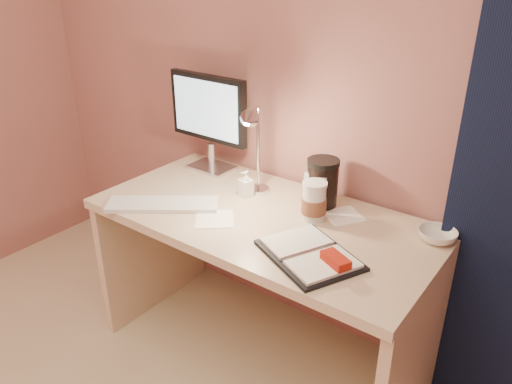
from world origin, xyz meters
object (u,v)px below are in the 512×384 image
Objects in this scene: planner at (311,254)px; bowl at (437,236)px; desk at (273,254)px; dark_jar at (322,185)px; coffee_cup at (314,202)px; product_box at (319,190)px; monitor at (210,114)px; keyboard at (163,204)px; desk_lamp at (237,140)px; lotion_bottle at (246,184)px.

bowl is (0.31, 0.37, 0.01)m from planner.
desk is 3.35× the size of planner.
coffee_cup is at bearing -73.39° from dark_jar.
product_box is at bearing 41.28° from desk.
monitor reaches higher than product_box.
planner is at bearing -33.76° from keyboard.
desk_lamp is at bearing -178.75° from desk.
coffee_cup is at bearing -11.90° from monitor.
dark_jar is at bearing 21.62° from lotion_bottle.
coffee_cup is 0.12m from product_box.
desk is 0.52m from desk_lamp.
keyboard reaches higher than desk.
coffee_cup reaches higher than keyboard.
bowl is (1.01, 0.40, 0.01)m from keyboard.
planner is 0.42m from dark_jar.
coffee_cup is 0.34m from lotion_bottle.
desk is 8.76× the size of coffee_cup.
desk_lamp is at bearing -133.76° from lotion_bottle.
lotion_bottle reaches higher than keyboard.
desk_lamp is at bearing -156.03° from dark_jar.
keyboard is at bearing -133.97° from product_box.
dark_jar is at bearing 44.89° from desk.
product_box is at bearing -0.19° from desk_lamp.
planner is at bearing -129.85° from bowl.
monitor reaches higher than keyboard.
product_box is 0.40m from desk_lamp.
dark_jar is (-0.04, 0.13, 0.02)m from coffee_cup.
desk_lamp is at bearing 17.30° from keyboard.
product_box is (0.30, 0.10, 0.02)m from lotion_bottle.
keyboard is 1.11× the size of desk_lamp.
monitor reaches higher than dark_jar.
coffee_cup is 1.38× the size of lotion_bottle.
keyboard is 1.09× the size of planner.
lotion_bottle is at bearing 24.74° from desk_lamp.
planner is (0.32, -0.23, 0.24)m from desk.
desk_lamp is at bearing -177.32° from coffee_cup.
desk is 0.69m from bowl.
planner is (0.80, -0.40, -0.26)m from monitor.
coffee_cup is 1.06× the size of product_box.
desk is 0.52m from keyboard.
lotion_bottle reaches higher than planner.
product_box is at bearing 0.41° from keyboard.
coffee_cup is (0.18, 0.01, 0.30)m from desk.
planner is at bearing -27.77° from lotion_bottle.
bowl is (0.45, 0.13, -0.05)m from coffee_cup.
monitor is at bearing 161.29° from desk.
coffee_cup is 0.41m from desk_lamp.
product_box reaches higher than keyboard.
dark_jar is 0.40m from desk_lamp.
keyboard is 0.63m from coffee_cup.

